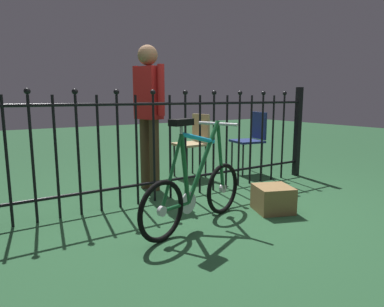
{
  "coord_description": "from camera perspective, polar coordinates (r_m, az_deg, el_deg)",
  "views": [
    {
      "loc": [
        -1.83,
        -2.37,
        1.06
      ],
      "look_at": [
        -0.18,
        0.2,
        0.55
      ],
      "focal_mm": 31.59,
      "sensor_mm": 36.0,
      "label": 1
    }
  ],
  "objects": [
    {
      "name": "chair_navy",
      "position": [
        4.79,
        10.08,
        2.9
      ],
      "size": [
        0.44,
        0.43,
        0.86
      ],
      "color": "black",
      "rests_on": "ground"
    },
    {
      "name": "display_crate",
      "position": [
        3.28,
        13.51,
        -7.43
      ],
      "size": [
        0.42,
        0.42,
        0.24
      ],
      "primitive_type": "cube",
      "rotation": [
        0.0,
        0.0,
        -0.37
      ],
      "color": "olive",
      "rests_on": "ground"
    },
    {
      "name": "chair_tan",
      "position": [
        4.51,
        0.43,
        2.48
      ],
      "size": [
        0.4,
        0.39,
        0.84
      ],
      "color": "black",
      "rests_on": "ground"
    },
    {
      "name": "iron_fence",
      "position": [
        3.55,
        -2.59,
        2.01
      ],
      "size": [
        3.72,
        0.07,
        1.19
      ],
      "color": "black",
      "rests_on": "ground"
    },
    {
      "name": "person_visitor",
      "position": [
        3.86,
        -7.33,
        8.09
      ],
      "size": [
        0.26,
        0.46,
        1.63
      ],
      "color": "#4C3823",
      "rests_on": "ground"
    },
    {
      "name": "ground_plane",
      "position": [
        3.18,
        4.72,
        -10.06
      ],
      "size": [
        20.0,
        20.0,
        0.0
      ],
      "primitive_type": "plane",
      "color": "#244F2E"
    },
    {
      "name": "bicycle",
      "position": [
        2.79,
        0.6,
        -6.03
      ],
      "size": [
        1.22,
        0.5,
        0.9
      ],
      "color": "black",
      "rests_on": "ground"
    }
  ]
}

